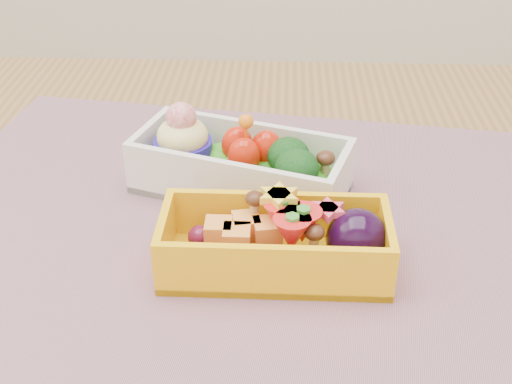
{
  "coord_description": "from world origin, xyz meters",
  "views": [
    {
      "loc": [
        0.06,
        -0.46,
        1.09
      ],
      "look_at": [
        0.04,
        0.01,
        0.79
      ],
      "focal_mm": 47.31,
      "sensor_mm": 36.0,
      "label": 1
    }
  ],
  "objects_px": {
    "placemat": "(247,233)",
    "bento_white": "(240,165)",
    "table": "(215,320)",
    "bento_yellow": "(280,241)"
  },
  "relations": [
    {
      "from": "placemat",
      "to": "bento_white",
      "type": "bearing_deg",
      "value": 98.54
    },
    {
      "from": "table",
      "to": "bento_yellow",
      "type": "bearing_deg",
      "value": -38.17
    },
    {
      "from": "table",
      "to": "bento_white",
      "type": "relative_size",
      "value": 5.72
    },
    {
      "from": "placemat",
      "to": "table",
      "type": "bearing_deg",
      "value": -178.52
    },
    {
      "from": "placemat",
      "to": "bento_yellow",
      "type": "relative_size",
      "value": 3.38
    },
    {
      "from": "bento_white",
      "to": "bento_yellow",
      "type": "xyz_separation_m",
      "value": [
        0.04,
        -0.11,
        -0.0
      ]
    },
    {
      "from": "table",
      "to": "bento_yellow",
      "type": "xyz_separation_m",
      "value": [
        0.06,
        -0.05,
        0.13
      ]
    },
    {
      "from": "table",
      "to": "placemat",
      "type": "bearing_deg",
      "value": 1.48
    },
    {
      "from": "bento_white",
      "to": "bento_yellow",
      "type": "bearing_deg",
      "value": -53.39
    },
    {
      "from": "bento_white",
      "to": "placemat",
      "type": "bearing_deg",
      "value": -63.53
    }
  ]
}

